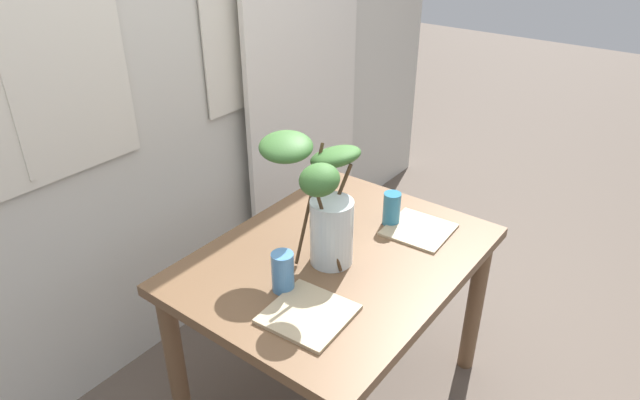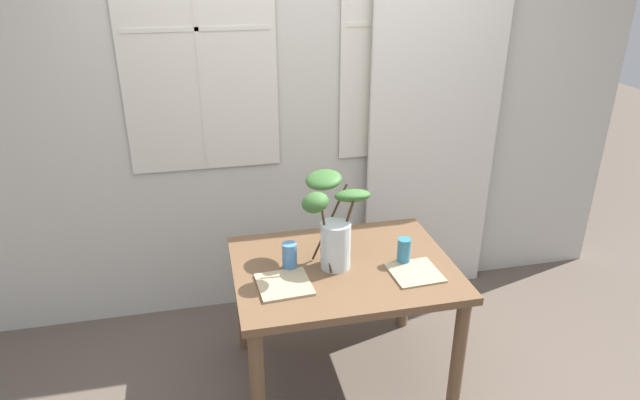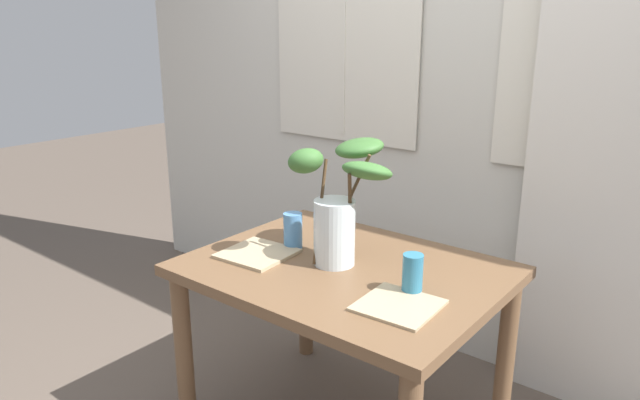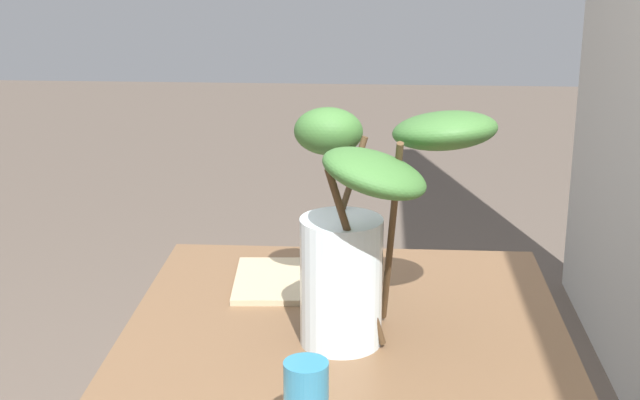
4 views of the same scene
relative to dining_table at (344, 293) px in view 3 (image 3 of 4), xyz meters
name	(u,v)px [view 3 (image 3 of 4)]	position (x,y,z in m)	size (l,w,h in m)	color
back_wall_with_windows	(464,73)	(0.00, 0.92, 0.76)	(4.36, 0.14, 2.74)	beige
dining_table	(344,293)	(0.00, 0.00, 0.00)	(1.14, 0.88, 0.73)	brown
vase_with_branches	(341,202)	(-0.05, 0.03, 0.35)	(0.43, 0.40, 0.47)	silver
drinking_glass_blue_left	(293,230)	(-0.28, 0.02, 0.18)	(0.08, 0.08, 0.14)	#4C84BC
drinking_glass_blue_right	(413,274)	(0.31, -0.04, 0.18)	(0.07, 0.07, 0.14)	teal
plate_square_left	(257,254)	(-0.33, -0.13, 0.12)	(0.25, 0.25, 0.01)	tan
plate_square_right	(398,305)	(0.33, -0.16, 0.12)	(0.24, 0.24, 0.01)	tan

